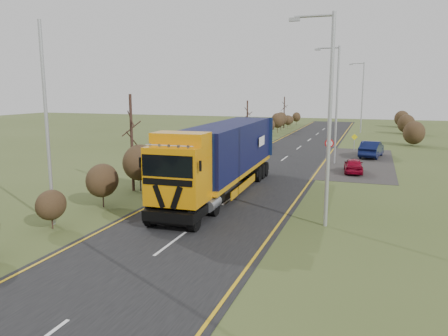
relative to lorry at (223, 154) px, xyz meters
name	(u,v)px	position (x,y,z in m)	size (l,w,h in m)	color
ground	(206,217)	(0.80, -4.89, -2.47)	(160.00, 160.00, 0.00)	#3D4B20
road	(257,179)	(0.80, 5.11, -2.46)	(8.00, 120.00, 0.02)	black
layby	(358,162)	(7.30, 15.11, -2.46)	(6.00, 18.00, 0.02)	#292624
lane_markings	(256,180)	(0.80, 4.80, -2.44)	(7.52, 116.00, 0.01)	gold
hedgerow	(168,157)	(-5.20, 3.01, -0.85)	(2.24, 102.04, 6.05)	black
lorry	(223,154)	(0.00, 0.00, 0.00)	(3.04, 15.69, 4.35)	black
car_red_hatchback	(354,166)	(7.18, 9.81, -1.89)	(1.36, 3.39, 1.15)	maroon
car_blue_sedan	(371,149)	(8.38, 18.61, -1.70)	(1.63, 4.67, 1.54)	#090F33
streetlight_near	(327,112)	(6.47, -4.33, 2.87)	(2.05, 0.19, 9.66)	#A4A6AA
streetlight_mid	(335,100)	(5.26, 13.78, 3.01)	(2.10, 0.20, 9.90)	#A4A6AA
streetlight_far	(361,94)	(6.46, 43.06, 3.19)	(2.16, 0.20, 10.20)	#A4A6AA
left_pole	(47,126)	(-5.66, -8.28, 2.21)	(0.16, 0.16, 9.36)	#A4A6AA
speed_sign	(329,148)	(5.25, 10.35, -0.70)	(0.69, 0.10, 2.50)	#A4A6AA
warning_board	(354,140)	(6.60, 23.28, -1.44)	(0.66, 0.11, 1.72)	#A4A6AA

